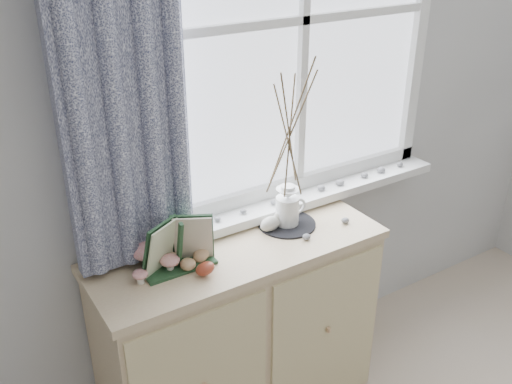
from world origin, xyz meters
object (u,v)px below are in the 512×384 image
botanical_book (181,247)px  twig_pitcher (289,130)px  sideboard (241,331)px  toadstool_cluster (151,256)px

botanical_book → twig_pitcher: twig_pitcher is taller
botanical_book → twig_pitcher: (0.52, 0.08, 0.32)m
sideboard → twig_pitcher: bearing=10.1°
botanical_book → toadstool_cluster: botanical_book is taller
toadstool_cluster → twig_pitcher: twig_pitcher is taller
toadstool_cluster → twig_pitcher: (0.61, 0.01, 0.37)m
sideboard → toadstool_cluster: toadstool_cluster is taller
botanical_book → sideboard: bearing=8.2°
sideboard → toadstool_cluster: (-0.35, 0.04, 0.48)m
sideboard → twig_pitcher: size_ratio=1.62×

